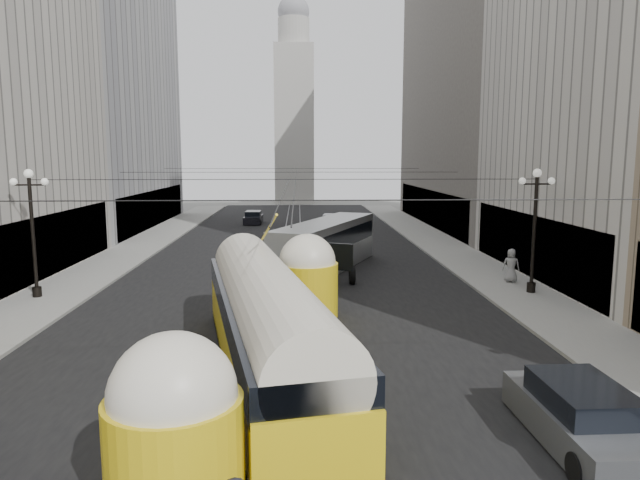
{
  "coord_description": "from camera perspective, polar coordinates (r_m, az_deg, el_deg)",
  "views": [
    {
      "loc": [
        0.53,
        -10.45,
        7.08
      ],
      "look_at": [
        1.42,
        12.58,
        3.73
      ],
      "focal_mm": 32.0,
      "sensor_mm": 36.0,
      "label": 1
    }
  ],
  "objects": [
    {
      "name": "distant_tower",
      "position": [
        90.79,
        -2.6,
        13.23
      ],
      "size": [
        6.0,
        6.0,
        31.36
      ],
      "color": "#B2AFA8",
      "rests_on": "ground"
    },
    {
      "name": "sidewalk_right",
      "position": [
        48.35,
        11.54,
        -0.24
      ],
      "size": [
        4.0,
        72.0,
        0.15
      ],
      "primitive_type": "cube",
      "color": "gray",
      "rests_on": "ground"
    },
    {
      "name": "streetcar",
      "position": [
        18.56,
        -5.36,
        -8.13
      ],
      "size": [
        5.59,
        17.0,
        3.79
      ],
      "color": "yellow",
      "rests_on": "ground"
    },
    {
      "name": "sedan_grey",
      "position": [
        16.1,
        24.66,
        -15.81
      ],
      "size": [
        2.16,
        5.03,
        1.58
      ],
      "color": "#4E5052",
      "rests_on": "ground"
    },
    {
      "name": "rail_left",
      "position": [
        43.54,
        -3.86,
        -1.12
      ],
      "size": [
        0.12,
        85.0,
        0.04
      ],
      "primitive_type": "cube",
      "color": "gray",
      "rests_on": "ground"
    },
    {
      "name": "lamppost_left_mid",
      "position": [
        31.51,
        -26.83,
        1.29
      ],
      "size": [
        1.86,
        0.44,
        6.37
      ],
      "color": "black",
      "rests_on": "sidewalk_left"
    },
    {
      "name": "building_left_far",
      "position": [
        62.37,
        -22.13,
        14.32
      ],
      "size": [
        12.6,
        28.6,
        28.6
      ],
      "color": "#999999",
      "rests_on": "ground"
    },
    {
      "name": "catenary",
      "position": [
        41.96,
        -2.79,
        6.61
      ],
      "size": [
        25.0,
        72.0,
        0.23
      ],
      "color": "black",
      "rests_on": "ground"
    },
    {
      "name": "pedestrian_sidewalk_right",
      "position": [
        33.65,
        18.57,
        -2.43
      ],
      "size": [
        1.05,
        0.82,
        1.89
      ],
      "primitive_type": "imported",
      "rotation": [
        0.0,
        0.0,
        2.82
      ],
      "color": "gray",
      "rests_on": "sidewalk_right"
    },
    {
      "name": "sedan_white_far",
      "position": [
        57.36,
        1.15,
        1.81
      ],
      "size": [
        2.43,
        4.67,
        1.41
      ],
      "color": "silver",
      "rests_on": "ground"
    },
    {
      "name": "city_bus",
      "position": [
        35.89,
        0.61,
        -0.36
      ],
      "size": [
        7.23,
        12.69,
        3.11
      ],
      "color": "gray",
      "rests_on": "ground"
    },
    {
      "name": "road",
      "position": [
        43.53,
        -2.88,
        -1.11
      ],
      "size": [
        20.0,
        85.0,
        0.02
      ],
      "primitive_type": "cube",
      "color": "black",
      "rests_on": "ground"
    },
    {
      "name": "rail_right",
      "position": [
        43.53,
        -1.89,
        -1.11
      ],
      "size": [
        0.12,
        85.0,
        0.04
      ],
      "primitive_type": "cube",
      "color": "gray",
      "rests_on": "ground"
    },
    {
      "name": "sedan_dark_far",
      "position": [
        61.91,
        -6.68,
        2.21
      ],
      "size": [
        1.87,
        4.38,
        1.37
      ],
      "color": "black",
      "rests_on": "ground"
    },
    {
      "name": "sidewalk_left",
      "position": [
        48.61,
        -17.12,
        -0.4
      ],
      "size": [
        4.0,
        72.0,
        0.15
      ],
      "primitive_type": "cube",
      "color": "gray",
      "rests_on": "ground"
    },
    {
      "name": "lamppost_right_mid",
      "position": [
        31.08,
        20.67,
        1.57
      ],
      "size": [
        1.86,
        0.44,
        6.37
      ],
      "color": "black",
      "rests_on": "sidewalk_right"
    },
    {
      "name": "building_right_far",
      "position": [
        62.29,
        16.73,
        16.44
      ],
      "size": [
        12.6,
        32.6,
        32.6
      ],
      "color": "#514C47",
      "rests_on": "ground"
    }
  ]
}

